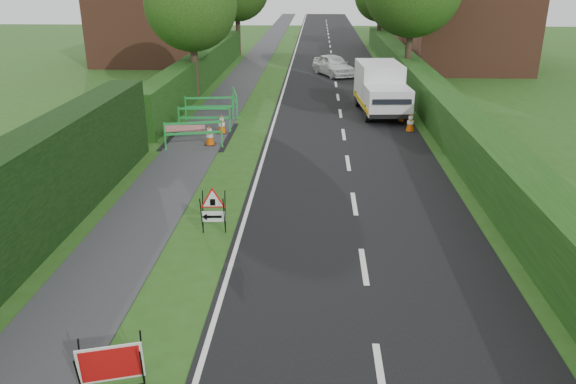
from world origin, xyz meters
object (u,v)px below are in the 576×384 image
object	(u,v)px
red_rect_sign	(111,365)
triangle_sign	(212,207)
works_van	(381,88)
hatchback_car	(333,65)

from	to	relation	value
red_rect_sign	triangle_sign	size ratio (longest dim) A/B	1.05
red_rect_sign	works_van	xyz separation A→B (m)	(5.82, 18.29, 0.67)
red_rect_sign	works_van	bearing A→B (deg)	56.14
red_rect_sign	hatchback_car	bearing A→B (deg)	65.71
works_van	hatchback_car	distance (m)	9.94
works_van	hatchback_car	bearing A→B (deg)	96.40
red_rect_sign	hatchback_car	size ratio (longest dim) A/B	0.28
red_rect_sign	works_van	world-z (taller)	works_van
works_van	hatchback_car	size ratio (longest dim) A/B	1.30
red_rect_sign	hatchback_car	distance (m)	28.33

